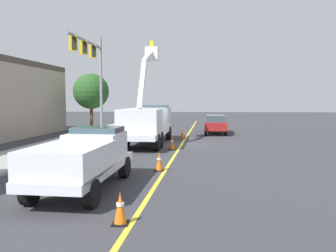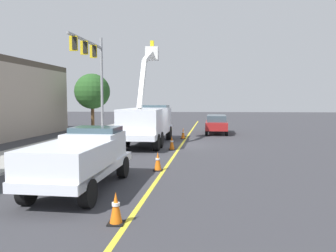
{
  "view_description": "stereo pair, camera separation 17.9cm",
  "coord_description": "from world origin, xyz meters",
  "px_view_note": "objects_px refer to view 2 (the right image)",
  "views": [
    {
      "loc": [
        -22.33,
        -0.41,
        3.12
      ],
      "look_at": [
        -1.24,
        0.85,
        1.4
      ],
      "focal_mm": 34.86,
      "sensor_mm": 36.0,
      "label": 1
    },
    {
      "loc": [
        -22.32,
        -0.59,
        3.12
      ],
      "look_at": [
        -1.24,
        0.85,
        1.4
      ],
      "focal_mm": 34.86,
      "sensor_mm": 36.0,
      "label": 2
    }
  ],
  "objects_px": {
    "traffic_cone_leading": "(116,208)",
    "passing_minivan": "(216,123)",
    "traffic_cone_mid_front": "(158,161)",
    "traffic_cone_trailing": "(183,133)",
    "service_pickup_truck": "(81,157)",
    "traffic_cone_mid_rear": "(172,143)",
    "utility_bucket_truck": "(148,121)",
    "traffic_signal_mast": "(93,65)"
  },
  "relations": [
    {
      "from": "passing_minivan",
      "to": "traffic_cone_trailing",
      "type": "bearing_deg",
      "value": 144.7
    },
    {
      "from": "utility_bucket_truck",
      "to": "traffic_cone_mid_rear",
      "type": "xyz_separation_m",
      "value": [
        -2.58,
        -1.82,
        -1.19
      ]
    },
    {
      "from": "traffic_cone_mid_front",
      "to": "traffic_cone_mid_rear",
      "type": "xyz_separation_m",
      "value": [
        5.93,
        -0.28,
        0.02
      ]
    },
    {
      "from": "traffic_cone_leading",
      "to": "traffic_cone_trailing",
      "type": "height_order",
      "value": "traffic_cone_trailing"
    },
    {
      "from": "service_pickup_truck",
      "to": "traffic_cone_leading",
      "type": "bearing_deg",
      "value": -148.02
    },
    {
      "from": "traffic_cone_trailing",
      "to": "traffic_signal_mast",
      "type": "xyz_separation_m",
      "value": [
        -0.43,
        7.07,
        5.38
      ]
    },
    {
      "from": "passing_minivan",
      "to": "service_pickup_truck",
      "type": "bearing_deg",
      "value": 162.16
    },
    {
      "from": "traffic_cone_leading",
      "to": "traffic_cone_mid_rear",
      "type": "distance_m",
      "value": 12.16
    },
    {
      "from": "traffic_cone_mid_rear",
      "to": "traffic_cone_trailing",
      "type": "relative_size",
      "value": 1.01
    },
    {
      "from": "traffic_signal_mast",
      "to": "utility_bucket_truck",
      "type": "bearing_deg",
      "value": -121.17
    },
    {
      "from": "utility_bucket_truck",
      "to": "traffic_cone_leading",
      "type": "height_order",
      "value": "utility_bucket_truck"
    },
    {
      "from": "utility_bucket_truck",
      "to": "traffic_signal_mast",
      "type": "relative_size",
      "value": 1.01
    },
    {
      "from": "passing_minivan",
      "to": "traffic_cone_mid_front",
      "type": "distance_m",
      "value": 16.4
    },
    {
      "from": "traffic_cone_leading",
      "to": "service_pickup_truck",
      "type": "bearing_deg",
      "value": 31.98
    },
    {
      "from": "passing_minivan",
      "to": "traffic_cone_mid_front",
      "type": "bearing_deg",
      "value": 166.59
    },
    {
      "from": "passing_minivan",
      "to": "traffic_cone_leading",
      "type": "relative_size",
      "value": 5.95
    },
    {
      "from": "utility_bucket_truck",
      "to": "traffic_cone_mid_front",
      "type": "relative_size",
      "value": 9.98
    },
    {
      "from": "traffic_cone_leading",
      "to": "traffic_cone_mid_front",
      "type": "relative_size",
      "value": 0.99
    },
    {
      "from": "traffic_cone_mid_front",
      "to": "traffic_cone_mid_rear",
      "type": "height_order",
      "value": "traffic_cone_mid_rear"
    },
    {
      "from": "traffic_cone_mid_rear",
      "to": "traffic_cone_trailing",
      "type": "distance_m",
      "value": 5.87
    },
    {
      "from": "traffic_cone_mid_front",
      "to": "traffic_cone_trailing",
      "type": "relative_size",
      "value": 0.97
    },
    {
      "from": "traffic_cone_leading",
      "to": "traffic_cone_mid_front",
      "type": "distance_m",
      "value": 6.22
    },
    {
      "from": "traffic_cone_mid_rear",
      "to": "traffic_cone_trailing",
      "type": "bearing_deg",
      "value": -5.55
    },
    {
      "from": "traffic_cone_leading",
      "to": "traffic_cone_mid_front",
      "type": "bearing_deg",
      "value": -4.01
    },
    {
      "from": "traffic_signal_mast",
      "to": "traffic_cone_mid_front",
      "type": "bearing_deg",
      "value": -151.24
    },
    {
      "from": "traffic_cone_leading",
      "to": "traffic_signal_mast",
      "type": "bearing_deg",
      "value": 18.26
    },
    {
      "from": "utility_bucket_truck",
      "to": "service_pickup_truck",
      "type": "height_order",
      "value": "utility_bucket_truck"
    },
    {
      "from": "utility_bucket_truck",
      "to": "traffic_signal_mast",
      "type": "xyz_separation_m",
      "value": [
        2.83,
        4.69,
        4.19
      ]
    },
    {
      "from": "service_pickup_truck",
      "to": "traffic_cone_trailing",
      "type": "xyz_separation_m",
      "value": [
        14.92,
        -3.19,
        -0.69
      ]
    },
    {
      "from": "utility_bucket_truck",
      "to": "traffic_cone_mid_rear",
      "type": "height_order",
      "value": "utility_bucket_truck"
    },
    {
      "from": "utility_bucket_truck",
      "to": "passing_minivan",
      "type": "bearing_deg",
      "value": -35.7
    },
    {
      "from": "traffic_cone_leading",
      "to": "traffic_cone_mid_rear",
      "type": "height_order",
      "value": "traffic_cone_mid_rear"
    },
    {
      "from": "utility_bucket_truck",
      "to": "passing_minivan",
      "type": "xyz_separation_m",
      "value": [
        7.43,
        -5.34,
        -0.64
      ]
    },
    {
      "from": "service_pickup_truck",
      "to": "traffic_cone_leading",
      "type": "relative_size",
      "value": 6.93
    },
    {
      "from": "traffic_cone_leading",
      "to": "traffic_cone_mid_front",
      "type": "xyz_separation_m",
      "value": [
        6.21,
        -0.44,
        0.01
      ]
    },
    {
      "from": "traffic_cone_trailing",
      "to": "traffic_cone_mid_rear",
      "type": "bearing_deg",
      "value": 174.45
    },
    {
      "from": "service_pickup_truck",
      "to": "traffic_cone_mid_front",
      "type": "distance_m",
      "value": 3.99
    },
    {
      "from": "utility_bucket_truck",
      "to": "traffic_cone_leading",
      "type": "relative_size",
      "value": 10.1
    },
    {
      "from": "utility_bucket_truck",
      "to": "traffic_cone_leading",
      "type": "xyz_separation_m",
      "value": [
        -14.71,
        -1.1,
        -1.21
      ]
    },
    {
      "from": "utility_bucket_truck",
      "to": "service_pickup_truck",
      "type": "distance_m",
      "value": 11.7
    },
    {
      "from": "traffic_cone_leading",
      "to": "passing_minivan",
      "type": "bearing_deg",
      "value": -10.83
    },
    {
      "from": "utility_bucket_truck",
      "to": "traffic_cone_trailing",
      "type": "distance_m",
      "value": 4.22
    }
  ]
}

